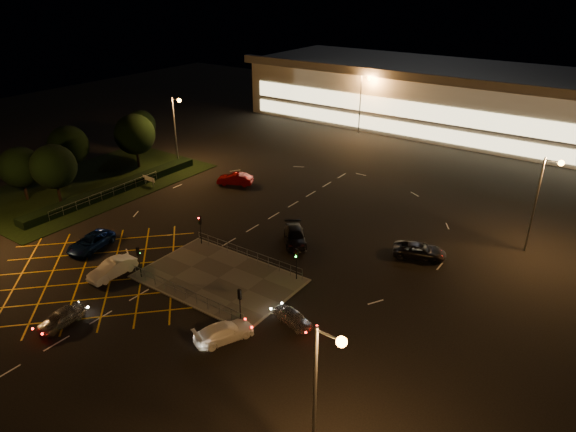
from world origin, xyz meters
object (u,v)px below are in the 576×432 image
Objects in this scene: signal_nw at (200,224)px; car_right_silver at (293,318)px; car_near_silver at (61,318)px; car_east_grey at (420,251)px; signal_se at (240,299)px; car_queue_white at (112,269)px; signal_ne at (297,258)px; car_circ_red at (235,179)px; car_left_blue at (91,242)px; car_approach_white at (224,332)px; car_far_dkgrey at (295,236)px; signal_sw at (139,256)px.

signal_nw is 16.57m from car_right_silver.
car_near_silver is 33.15m from car_east_grey.
signal_se is at bearing -33.65° from signal_nw.
car_queue_white is (-2.48, -9.26, -1.59)m from signal_nw.
signal_ne is 25.06m from car_circ_red.
signal_se is at bearing 32.37° from car_near_silver.
car_circ_red is at bearing 76.93° from car_left_blue.
car_left_blue is 21.05m from car_approach_white.
signal_nw is at bearing 177.63° from car_far_dkgrey.
car_approach_white is at bearing 24.14° from car_near_silver.
car_approach_white is (-7.44, -20.76, -0.03)m from car_east_grey.
signal_sw is at bearing -158.93° from car_far_dkgrey.
signal_nw is 0.59× the size of car_left_blue.
car_far_dkgrey reaches higher than car_approach_white.
signal_se is 0.87× the size of car_right_silver.
car_left_blue is 20.98m from car_far_dkgrey.
car_near_silver reaches higher than car_right_silver.
signal_sw is 0.60× the size of car_far_dkgrey.
car_approach_white is at bearing -114.46° from car_far_dkgrey.
car_left_blue is 1.12× the size of car_circ_red.
signal_sw reaches higher than car_far_dkgrey.
signal_nw is at bearing 87.80° from car_near_silver.
car_queue_white is at bearing 114.90° from car_right_silver.
signal_ne is at bearing 51.22° from car_near_silver.
signal_sw is at bearing 112.16° from car_right_silver.
car_approach_white is at bearing -88.93° from signal_ne.
car_far_dkgrey is at bearing 125.58° from signal_ne.
signal_nw is at bearing 83.54° from car_right_silver.
car_right_silver is at bearing 32.11° from car_near_silver.
car_approach_white is (20.83, -3.05, -0.05)m from car_left_blue.
signal_nw is at bearing 180.00° from signal_ne.
car_left_blue is 1.47× the size of car_right_silver.
signal_sw is at bearing 88.66° from car_near_silver.
car_queue_white is 18.35m from car_right_silver.
car_east_grey is (19.63, 18.54, -1.65)m from signal_sw.
signal_nw is 9.71m from car_queue_white.
signal_se is at bearing 137.73° from car_right_silver.
car_circ_red is 28.05m from car_east_grey.
car_left_blue is 1.03× the size of car_east_grey.
car_near_silver is (0.26, -16.36, -1.70)m from signal_nw.
car_far_dkgrey is 1.44× the size of car_right_silver.
car_east_grey is at bearing 55.43° from car_circ_red.
car_near_silver is 32.37m from car_circ_red.
signal_sw is 12.50m from car_approach_white.
car_near_silver is at bearing -89.09° from signal_nw.
car_queue_white is (-2.48, -1.27, -1.59)m from signal_sw.
car_east_grey is (11.88, 4.61, -0.04)m from car_far_dkgrey.
signal_ne is (12.00, 7.99, 0.00)m from signal_sw.
car_far_dkgrey reaches higher than car_right_silver.
car_right_silver is at bearing -171.23° from signal_sw.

